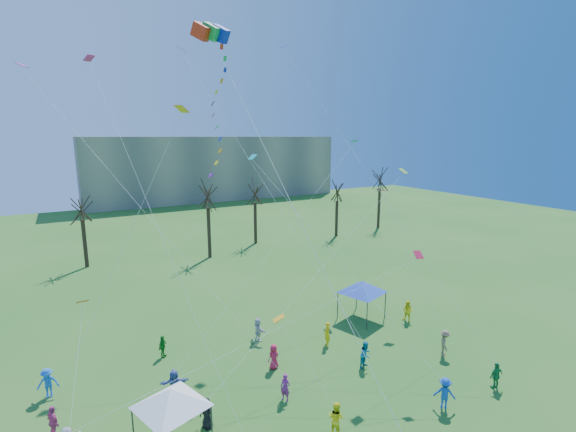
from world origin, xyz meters
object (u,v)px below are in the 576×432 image
distant_building (214,168)px  canopy_tent_blue (362,287)px  canopy_tent_white (171,398)px  big_box_kite (223,113)px

distant_building → canopy_tent_blue: 71.77m
distant_building → canopy_tent_white: size_ratio=15.13×
canopy_tent_blue → big_box_kite: bearing=-165.5°
big_box_kite → canopy_tent_blue: (13.06, 3.37, -13.57)m
distant_building → canopy_tent_blue: (-11.99, -70.60, -4.70)m
distant_building → canopy_tent_blue: size_ratio=14.29×
canopy_tent_white → canopy_tent_blue: size_ratio=0.94×
big_box_kite → distant_building: bearing=71.3°
big_box_kite → canopy_tent_white: bearing=-143.5°
distant_building → big_box_kite: (-25.05, -73.97, 8.86)m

